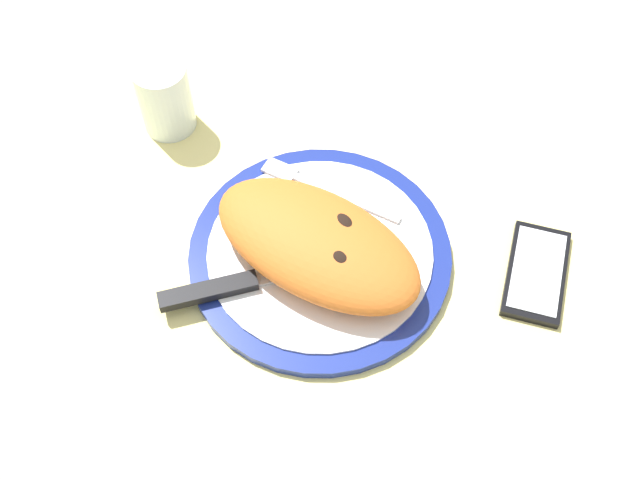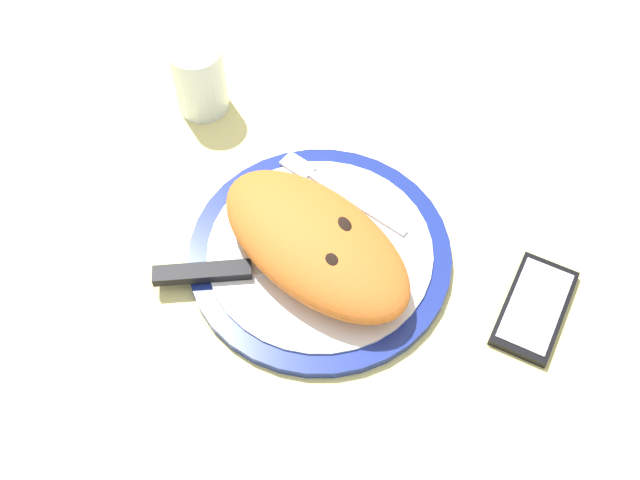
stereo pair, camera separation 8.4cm
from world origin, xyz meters
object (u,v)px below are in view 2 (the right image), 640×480
at_px(calzone, 317,244).
at_px(smartphone, 535,307).
at_px(plate, 320,254).
at_px(knife, 229,271).
at_px(fork, 332,187).
at_px(water_glass, 200,83).

distance_m(calzone, smartphone, 0.24).
relative_size(plate, knife, 1.41).
distance_m(calzone, knife, 0.10).
bearing_deg(plate, calzone, 100.30).
relative_size(fork, smartphone, 1.43).
relative_size(fork, knife, 0.85).
bearing_deg(water_glass, smartphone, 170.13).
bearing_deg(plate, knife, 45.34).
height_order(plate, fork, fork).
xyz_separation_m(plate, smartphone, (-0.24, -0.05, -0.00)).
bearing_deg(knife, smartphone, -158.24).
relative_size(knife, water_glass, 2.20).
distance_m(fork, knife, 0.16).
height_order(fork, water_glass, water_glass).
bearing_deg(water_glass, calzone, 149.37).
height_order(calzone, knife, calzone).
bearing_deg(knife, plate, -134.66).
xyz_separation_m(smartphone, water_glass, (0.48, -0.08, 0.04)).
xyz_separation_m(calzone, smartphone, (-0.23, -0.06, -0.04)).
bearing_deg(smartphone, plate, 11.91).
relative_size(calzone, knife, 1.30).
bearing_deg(fork, calzone, 107.95).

